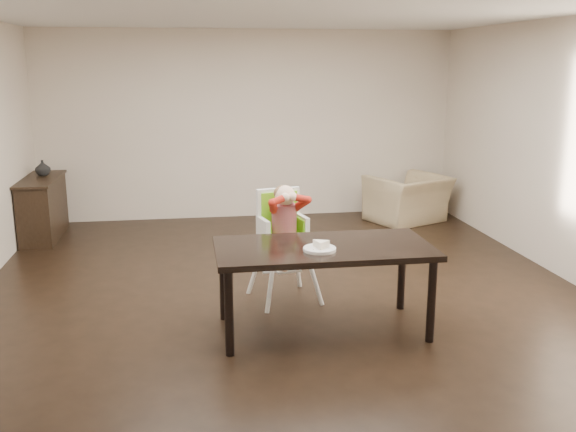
{
  "coord_description": "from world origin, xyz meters",
  "views": [
    {
      "loc": [
        -0.9,
        -5.81,
        2.23
      ],
      "look_at": [
        -0.0,
        -0.13,
        0.85
      ],
      "focal_mm": 40.0,
      "sensor_mm": 36.0,
      "label": 1
    }
  ],
  "objects_px": {
    "armchair": "(408,191)",
    "sideboard": "(43,208)",
    "dining_table": "(323,255)",
    "high_chair": "(283,219)"
  },
  "relations": [
    {
      "from": "armchair",
      "to": "sideboard",
      "type": "bearing_deg",
      "value": -22.84
    },
    {
      "from": "dining_table",
      "to": "sideboard",
      "type": "distance_m",
      "value": 4.6
    },
    {
      "from": "dining_table",
      "to": "high_chair",
      "type": "xyz_separation_m",
      "value": [
        -0.22,
        0.8,
        0.12
      ]
    },
    {
      "from": "high_chair",
      "to": "sideboard",
      "type": "distance_m",
      "value": 3.87
    },
    {
      "from": "dining_table",
      "to": "sideboard",
      "type": "relative_size",
      "value": 1.43
    },
    {
      "from": "sideboard",
      "to": "high_chair",
      "type": "bearing_deg",
      "value": -44.35
    },
    {
      "from": "dining_table",
      "to": "armchair",
      "type": "height_order",
      "value": "armchair"
    },
    {
      "from": "high_chair",
      "to": "armchair",
      "type": "xyz_separation_m",
      "value": [
        2.23,
        2.79,
        -0.35
      ]
    },
    {
      "from": "dining_table",
      "to": "sideboard",
      "type": "xyz_separation_m",
      "value": [
        -2.97,
        3.49,
        -0.27
      ]
    },
    {
      "from": "armchair",
      "to": "sideboard",
      "type": "xyz_separation_m",
      "value": [
        -4.98,
        -0.1,
        -0.05
      ]
    }
  ]
}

